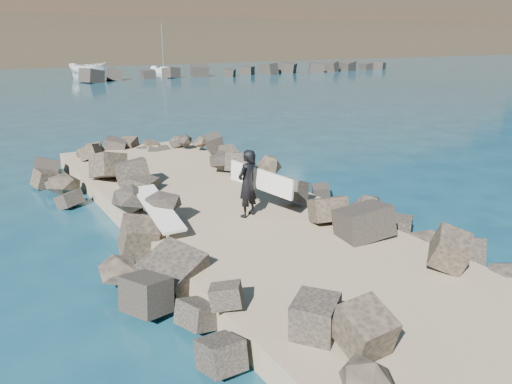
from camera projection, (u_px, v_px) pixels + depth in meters
The scene contains 9 objects.
ground at pixel (239, 231), 15.02m from camera, with size 800.00×800.00×0.00m, color #0F384C.
jetty at pixel (275, 244), 13.30m from camera, with size 6.00×26.00×0.60m, color #8C7759.
riprap_left at pixel (166, 254), 12.21m from camera, with size 2.60×22.00×1.00m, color black.
riprap_right at pixel (346, 213), 15.08m from camera, with size 2.60×22.00×1.00m, color black.
breakwater_secondary at pixel (261, 71), 77.06m from camera, with size 52.00×4.00×1.20m, color black.
surfboard_resting at pixel (158, 212), 13.53m from camera, with size 0.64×2.55×0.09m, color silver.
boat_imported at pixel (88, 70), 70.45m from camera, with size 2.17×5.76×2.22m, color white.
surfer_with_board at pixel (249, 183), 14.27m from camera, with size 1.24×2.38×1.97m.
sailboat_d at pixel (164, 71), 80.68m from camera, with size 1.56×6.43×7.79m.
Camera 1 is at (-6.82, -12.22, 5.59)m, focal length 35.00 mm.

